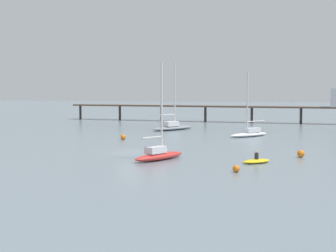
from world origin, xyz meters
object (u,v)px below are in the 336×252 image
sailboat_white (249,132)px  sailboat_red (159,153)px  mooring_buoy_far (236,169)px  pier (257,103)px  sailboat_gray (172,126)px  mooring_buoy_near (123,137)px  mooring_buoy_mid (301,154)px  dinghy_yellow (256,161)px

sailboat_white → sailboat_red: (-6.54, -25.25, 0.05)m
sailboat_red → mooring_buoy_far: bearing=-34.1°
pier → sailboat_white: (0.80, -28.45, -3.19)m
sailboat_gray → mooring_buoy_near: bearing=-99.2°
pier → sailboat_gray: size_ratio=5.27×
sailboat_red → mooring_buoy_mid: 13.94m
dinghy_yellow → sailboat_gray: bearing=114.9°
pier → mooring_buoy_far: size_ratio=97.35×
sailboat_gray → dinghy_yellow: bearing=-65.1°
dinghy_yellow → mooring_buoy_near: 24.72m
sailboat_gray → mooring_buoy_far: 41.47m
pier → mooring_buoy_near: size_ratio=82.44×
mooring_buoy_mid → mooring_buoy_near: 25.25m
sailboat_gray → mooring_buoy_far: (14.28, -38.93, -0.33)m
pier → mooring_buoy_near: 39.90m
sailboat_gray → mooring_buoy_near: sailboat_gray is taller
pier → sailboat_gray: sailboat_gray is taller
sailboat_red → dinghy_yellow: size_ratio=2.97×
pier → mooring_buoy_far: pier is taller
pier → mooring_buoy_near: pier is taller
sailboat_white → dinghy_yellow: bearing=-84.3°
pier → mooring_buoy_far: (2.04, -58.98, -3.49)m
sailboat_gray → mooring_buoy_near: 17.01m
sailboat_red → mooring_buoy_near: size_ratio=12.96×
sailboat_white → mooring_buoy_near: (-15.76, -8.37, -0.25)m
sailboat_white → sailboat_gray: (-13.03, 8.41, 0.02)m
sailboat_gray → dinghy_yellow: (15.54, -33.44, -0.42)m
pier → sailboat_red: bearing=-96.1°
sailboat_red → mooring_buoy_far: (7.79, -5.28, -0.35)m
pier → sailboat_white: bearing=-88.4°
mooring_buoy_far → dinghy_yellow: bearing=77.1°
sailboat_red → mooring_buoy_near: 19.23m
sailboat_white → mooring_buoy_mid: (6.49, -20.32, -0.23)m
mooring_buoy_mid → mooring_buoy_near: bearing=151.8°
pier → sailboat_gray: bearing=-121.4°
sailboat_gray → mooring_buoy_mid: (19.52, -28.73, -0.25)m
sailboat_white → mooring_buoy_far: size_ratio=15.18×
mooring_buoy_far → sailboat_white: bearing=92.3°
mooring_buoy_near → mooring_buoy_far: size_ratio=1.18×
sailboat_red → sailboat_gray: sailboat_gray is taller
mooring_buoy_far → pier: bearing=92.0°
mooring_buoy_near → mooring_buoy_far: mooring_buoy_near is taller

